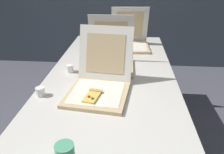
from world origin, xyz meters
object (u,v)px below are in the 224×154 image
table (111,81)px  cup_printed_front (65,154)px  pizza_box_back (130,42)px  cup_white_near_left (40,92)px  pizza_box_middle (110,60)px  pizza_box_front (99,85)px  cup_white_mid (70,69)px  cup_white_far (85,54)px

table → cup_printed_front: cup_printed_front is taller
pizza_box_back → cup_white_near_left: bearing=-122.0°
cup_printed_front → pizza_box_back: bearing=80.7°
table → pizza_box_back: 0.67m
pizza_box_back → table: bearing=-104.5°
table → pizza_box_middle: (-0.02, 0.16, 0.10)m
pizza_box_middle → pizza_box_back: size_ratio=1.00×
table → pizza_box_back: bearing=78.8°
pizza_box_front → cup_printed_front: 0.58m
pizza_box_front → pizza_box_back: pizza_box_back is taller
cup_printed_front → cup_white_mid: bearing=103.1°
pizza_box_front → cup_printed_front: pizza_box_front is taller
table → cup_white_mid: size_ratio=36.85×
cup_white_mid → pizza_box_front: bearing=-47.5°
pizza_box_front → cup_white_near_left: 0.36m
pizza_box_middle → cup_white_near_left: bearing=-129.3°
pizza_box_back → cup_white_far: pizza_box_back is taller
cup_white_far → cup_white_mid: bearing=-99.5°
pizza_box_front → cup_white_mid: (-0.26, 0.28, -0.03)m
pizza_box_front → cup_white_near_left: pizza_box_front is taller
pizza_box_back → cup_white_far: 0.49m
cup_white_far → cup_printed_front: (0.15, -1.17, 0.02)m
cup_white_far → cup_white_near_left: bearing=-102.3°
pizza_box_back → cup_white_mid: pizza_box_back is taller
table → cup_white_far: bearing=126.4°
table → pizza_box_middle: bearing=97.5°
table → cup_white_far: cup_white_far is taller
pizza_box_front → cup_white_far: (-0.20, 0.60, -0.03)m
pizza_box_back → cup_printed_front: size_ratio=4.16×
cup_white_near_left → cup_white_far: bearing=77.7°
pizza_box_middle → cup_white_mid: 0.32m
pizza_box_front → cup_printed_front: (-0.06, -0.57, -0.01)m
table → cup_white_mid: bearing=174.3°
cup_white_far → cup_printed_front: size_ratio=0.60×
pizza_box_middle → pizza_box_back: bearing=72.5°
cup_white_mid → pizza_box_back: bearing=54.8°
cup_white_near_left → cup_printed_front: cup_printed_front is taller
pizza_box_middle → pizza_box_back: 0.52m
pizza_box_back → cup_white_far: size_ratio=6.94×
pizza_box_front → cup_white_near_left: bearing=-161.6°
cup_printed_front → cup_white_near_left: bearing=120.2°
cup_white_near_left → cup_white_far: same height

